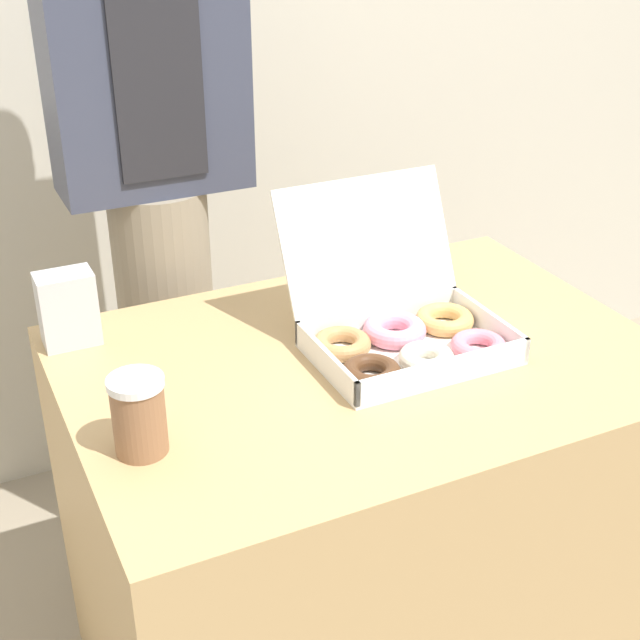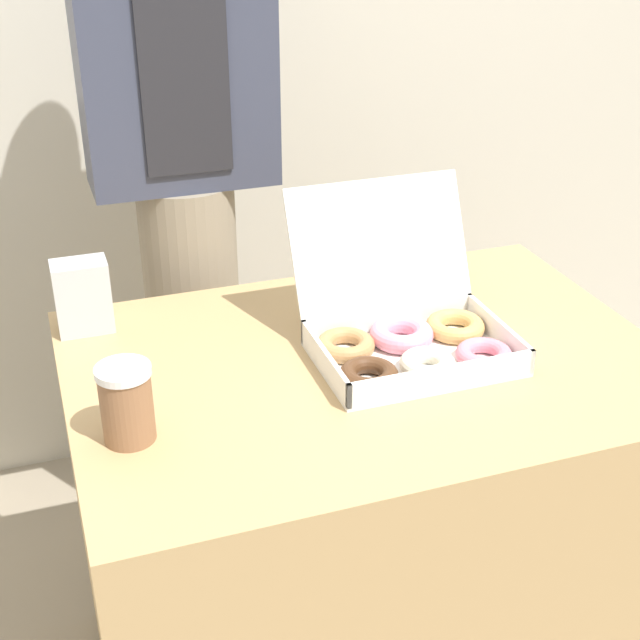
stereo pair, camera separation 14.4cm
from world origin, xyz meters
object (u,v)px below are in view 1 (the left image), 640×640
object	(u,v)px
napkin_holder	(68,309)
donut_box	(402,329)
coffee_cup	(139,415)
person_customer	(155,183)

from	to	relation	value
napkin_holder	donut_box	bearing A→B (deg)	-27.61
donut_box	napkin_holder	size ratio (longest dim) A/B	2.53
coffee_cup	donut_box	bearing A→B (deg)	11.49
napkin_holder	person_customer	distance (m)	0.38
coffee_cup	person_customer	size ratio (longest dim) A/B	0.07
coffee_cup	napkin_holder	size ratio (longest dim) A/B	0.91
donut_box	person_customer	distance (m)	0.62
person_customer	coffee_cup	bearing A→B (deg)	-109.04
donut_box	napkin_holder	world-z (taller)	donut_box
donut_box	coffee_cup	world-z (taller)	donut_box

